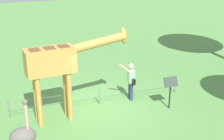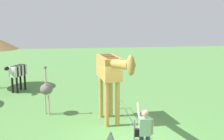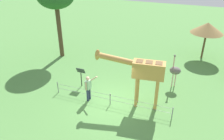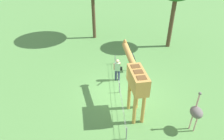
# 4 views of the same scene
# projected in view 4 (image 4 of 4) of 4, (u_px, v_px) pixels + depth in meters

# --- Properties ---
(ground_plane) EXTENTS (60.00, 60.00, 0.00)m
(ground_plane) POSITION_uv_depth(u_px,v_px,m) (123.00, 92.00, 12.56)
(ground_plane) COLOR #568E47
(giraffe) EXTENTS (3.89, 0.92, 3.20)m
(giraffe) POSITION_uv_depth(u_px,v_px,m) (136.00, 78.00, 10.06)
(giraffe) COLOR #C69347
(giraffe) RESTS_ON ground_plane
(visitor) EXTENTS (0.70, 0.59, 1.67)m
(visitor) POSITION_uv_depth(u_px,v_px,m) (118.00, 69.00, 13.21)
(visitor) COLOR navy
(visitor) RESTS_ON ground_plane
(ostrich) EXTENTS (0.70, 0.56, 2.25)m
(ostrich) POSITION_uv_depth(u_px,v_px,m) (196.00, 112.00, 9.45)
(ostrich) COLOR #CC9E93
(ostrich) RESTS_ON ground_plane
(info_sign) EXTENTS (0.56, 0.21, 1.32)m
(info_sign) POSITION_uv_depth(u_px,v_px,m) (134.00, 59.00, 14.21)
(info_sign) COLOR black
(info_sign) RESTS_ON ground_plane
(wire_fence) EXTENTS (7.05, 0.05, 0.75)m
(wire_fence) POSITION_uv_depth(u_px,v_px,m) (119.00, 87.00, 12.33)
(wire_fence) COLOR slate
(wire_fence) RESTS_ON ground_plane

